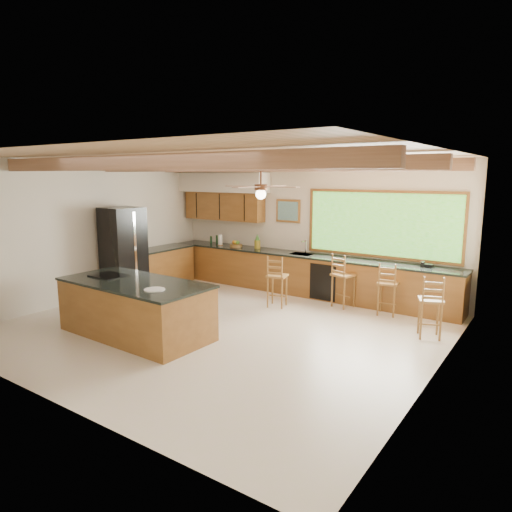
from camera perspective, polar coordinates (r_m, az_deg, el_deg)
The scene contains 9 objects.
ground at distance 8.25m, azimuth -4.31°, elevation -8.94°, with size 7.20×7.20×0.00m, color beige.
room_shell at distance 8.43m, azimuth -2.62°, elevation 6.88°, with size 7.27×6.54×3.02m.
counter_run at distance 10.55m, azimuth 0.76°, elevation -2.04°, with size 7.12×3.10×1.27m.
island at distance 8.01m, azimuth -14.82°, elevation -6.32°, with size 2.71×1.33×0.95m.
refrigerator at distance 10.38m, azimuth -16.22°, elevation 0.35°, with size 0.85×0.83×2.00m.
bar_stool_a at distance 9.31m, azimuth 2.48°, elevation -2.62°, with size 0.46×0.46×1.07m.
bar_stool_b at distance 9.11m, azimuth 16.06°, elevation -3.42°, with size 0.43×0.43×1.04m.
bar_stool_c at distance 9.43m, azimuth 10.75°, elevation -2.47°, with size 0.49×0.49×1.12m.
bar_stool_d at distance 8.07m, azimuth 20.92°, elevation -5.33°, with size 0.50×0.50×1.07m.
Camera 1 is at (4.90, -6.06, 2.69)m, focal length 32.00 mm.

